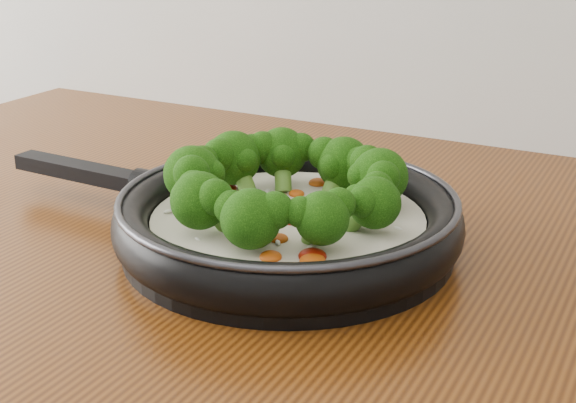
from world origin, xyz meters
The scene contains 1 object.
skillet centered at (-0.09, 1.05, 0.94)m, with size 0.54×0.35×0.10m.
Camera 1 is at (0.25, 0.41, 1.22)m, focal length 49.33 mm.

